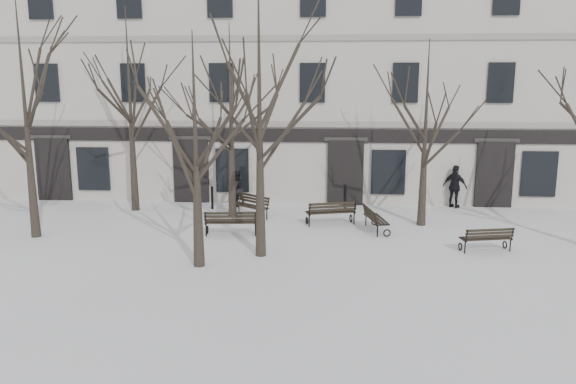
# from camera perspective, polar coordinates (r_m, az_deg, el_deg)

# --- Properties ---
(ground) EXTENTS (100.00, 100.00, 0.00)m
(ground) POSITION_cam_1_polar(r_m,az_deg,el_deg) (18.00, -4.92, -6.48)
(ground) COLOR white
(ground) RESTS_ON ground
(building) EXTENTS (40.40, 10.20, 11.40)m
(building) POSITION_cam_1_polar(r_m,az_deg,el_deg) (30.02, -1.06, 11.26)
(building) COLOR #BBB6AD
(building) RESTS_ON ground
(tree_0) EXTENTS (5.89, 5.89, 8.42)m
(tree_0) POSITION_cam_1_polar(r_m,az_deg,el_deg) (21.35, -25.32, 9.63)
(tree_0) COLOR black
(tree_0) RESTS_ON ground
(tree_1) EXTENTS (4.79, 4.79, 6.85)m
(tree_1) POSITION_cam_1_polar(r_m,az_deg,el_deg) (16.37, -9.44, 6.95)
(tree_1) COLOR black
(tree_1) RESTS_ON ground
(tree_2) EXTENTS (6.07, 6.07, 8.67)m
(tree_2) POSITION_cam_1_polar(r_m,az_deg,el_deg) (17.16, -2.94, 11.09)
(tree_2) COLOR black
(tree_2) RESTS_ON ground
(tree_4) EXTENTS (5.93, 5.93, 8.47)m
(tree_4) POSITION_cam_1_polar(r_m,az_deg,el_deg) (24.52, -15.84, 10.39)
(tree_4) COLOR black
(tree_4) RESTS_ON ground
(tree_5) EXTENTS (5.41, 5.41, 7.73)m
(tree_5) POSITION_cam_1_polar(r_m,az_deg,el_deg) (22.71, -5.87, 9.55)
(tree_5) COLOR black
(tree_5) RESTS_ON ground
(tree_6) EXTENTS (4.90, 4.90, 7.00)m
(tree_6) POSITION_cam_1_polar(r_m,az_deg,el_deg) (21.67, 13.87, 8.00)
(tree_6) COLOR black
(tree_6) RESTS_ON ground
(bench_1) EXTENTS (1.91, 0.85, 0.94)m
(bench_1) POSITION_cam_1_polar(r_m,az_deg,el_deg) (20.24, -5.82, -3.01)
(bench_1) COLOR black
(bench_1) RESTS_ON ground
(bench_2) EXTENTS (1.73, 0.94, 0.83)m
(bench_2) POSITION_cam_1_polar(r_m,az_deg,el_deg) (19.37, 19.53, -4.43)
(bench_2) COLOR black
(bench_2) RESTS_ON ground
(bench_3) EXTENTS (1.77, 1.62, 0.90)m
(bench_3) POSITION_cam_1_polar(r_m,az_deg,el_deg) (22.97, -3.85, -1.33)
(bench_3) COLOR black
(bench_3) RESTS_ON ground
(bench_4) EXTENTS (1.99, 1.17, 0.95)m
(bench_4) POSITION_cam_1_polar(r_m,az_deg,el_deg) (21.69, 4.39, -2.01)
(bench_4) COLOR black
(bench_4) RESTS_ON ground
(bench_5) EXTENTS (0.95, 1.83, 0.88)m
(bench_5) POSITION_cam_1_polar(r_m,az_deg,el_deg) (20.98, 8.79, -2.66)
(bench_5) COLOR black
(bench_5) RESTS_ON ground
(bollard_a) EXTENTS (0.13, 0.13, 1.01)m
(bollard_a) POSITION_cam_1_polar(r_m,az_deg,el_deg) (24.52, -7.71, -0.49)
(bollard_a) COLOR black
(bollard_a) RESTS_ON ground
(bollard_b) EXTENTS (0.15, 0.15, 1.19)m
(bollard_b) POSITION_cam_1_polar(r_m,az_deg,el_deg) (23.89, 5.81, -0.52)
(bollard_b) COLOR black
(bollard_b) RESTS_ON ground
(pedestrian_b) EXTENTS (0.99, 0.97, 1.60)m
(pedestrian_b) POSITION_cam_1_polar(r_m,az_deg,el_deg) (25.01, -5.22, -1.48)
(pedestrian_b) COLOR black
(pedestrian_b) RESTS_ON ground
(pedestrian_c) EXTENTS (1.15, 1.05, 1.88)m
(pedestrian_c) POSITION_cam_1_polar(r_m,az_deg,el_deg) (25.75, 16.50, -1.53)
(pedestrian_c) COLOR black
(pedestrian_c) RESTS_ON ground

